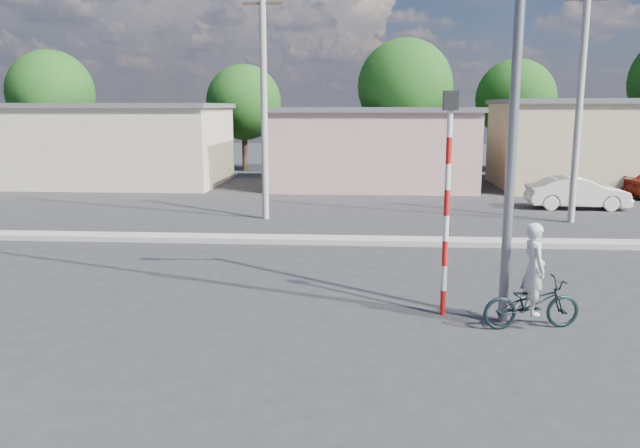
# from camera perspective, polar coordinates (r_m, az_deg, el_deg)

# --- Properties ---
(ground_plane) EXTENTS (120.00, 120.00, 0.00)m
(ground_plane) POSITION_cam_1_polar(r_m,az_deg,el_deg) (11.36, -4.40, -10.33)
(ground_plane) COLOR #29292B
(ground_plane) RESTS_ON ground
(median) EXTENTS (40.00, 0.80, 0.16)m
(median) POSITION_cam_1_polar(r_m,az_deg,el_deg) (18.98, -0.88, -1.45)
(median) COLOR #99968E
(median) RESTS_ON ground
(bicycle) EXTENTS (1.91, 0.94, 0.96)m
(bicycle) POSITION_cam_1_polar(r_m,az_deg,el_deg) (12.28, 18.77, -6.88)
(bicycle) COLOR black
(bicycle) RESTS_ON ground
(cyclist) EXTENTS (0.51, 0.68, 1.70)m
(cyclist) POSITION_cam_1_polar(r_m,az_deg,el_deg) (12.18, 18.87, -5.22)
(cyclist) COLOR silver
(cyclist) RESTS_ON ground
(car_cream) EXTENTS (3.95, 1.43, 1.30)m
(car_cream) POSITION_cam_1_polar(r_m,az_deg,el_deg) (27.25, 22.48, 2.65)
(car_cream) COLOR white
(car_cream) RESTS_ON ground
(traffic_pole) EXTENTS (0.28, 0.18, 4.36)m
(traffic_pole) POSITION_cam_1_polar(r_m,az_deg,el_deg) (12.18, 11.58, 3.52)
(traffic_pole) COLOR red
(traffic_pole) RESTS_ON ground
(streetlight) EXTENTS (2.34, 0.22, 9.00)m
(streetlight) POSITION_cam_1_polar(r_m,az_deg,el_deg) (11.99, 16.80, 14.52)
(streetlight) COLOR slate
(streetlight) RESTS_ON ground
(building_row) EXTENTS (37.80, 7.30, 4.44)m
(building_row) POSITION_cam_1_polar(r_m,az_deg,el_deg) (32.55, 3.18, 7.25)
(building_row) COLOR beige
(building_row) RESTS_ON ground
(tree_row) EXTENTS (51.24, 7.43, 8.42)m
(tree_row) POSITION_cam_1_polar(r_m,az_deg,el_deg) (39.46, 12.84, 11.71)
(tree_row) COLOR #38281E
(tree_row) RESTS_ON ground
(utility_poles) EXTENTS (35.40, 0.24, 8.00)m
(utility_poles) POSITION_cam_1_polar(r_m,az_deg,el_deg) (22.54, 8.39, 10.57)
(utility_poles) COLOR #99968E
(utility_poles) RESTS_ON ground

